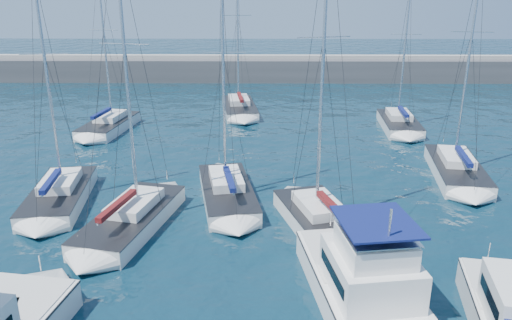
{
  "coord_description": "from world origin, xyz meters",
  "views": [
    {
      "loc": [
        0.82,
        -18.47,
        12.55
      ],
      "look_at": [
        0.53,
        8.84,
        3.0
      ],
      "focal_mm": 35.0,
      "sensor_mm": 36.0,
      "label": 1
    }
  ],
  "objects_px": {
    "motor_yacht_stbd_inner": "(363,282)",
    "motor_yacht_stbd_outer": "(512,318)",
    "sailboat_back_a": "(109,125)",
    "sailboat_mid_a": "(60,195)",
    "sailboat_mid_c": "(227,192)",
    "sailboat_mid_d": "(321,220)",
    "sailboat_back_c": "(399,123)",
    "sailboat_mid_e": "(456,169)",
    "sailboat_mid_b": "(132,218)",
    "sailboat_back_b": "(239,108)"
  },
  "relations": [
    {
      "from": "motor_yacht_stbd_inner",
      "to": "motor_yacht_stbd_outer",
      "type": "bearing_deg",
      "value": -29.7
    },
    {
      "from": "motor_yacht_stbd_outer",
      "to": "sailboat_back_a",
      "type": "distance_m",
      "value": 36.67
    },
    {
      "from": "sailboat_mid_a",
      "to": "sailboat_mid_c",
      "type": "relative_size",
      "value": 1.0
    },
    {
      "from": "sailboat_mid_d",
      "to": "sailboat_back_c",
      "type": "relative_size",
      "value": 1.21
    },
    {
      "from": "sailboat_mid_e",
      "to": "sailboat_back_a",
      "type": "height_order",
      "value": "sailboat_mid_e"
    },
    {
      "from": "motor_yacht_stbd_outer",
      "to": "sailboat_mid_d",
      "type": "xyz_separation_m",
      "value": [
        -6.05,
        8.93,
        -0.4
      ]
    },
    {
      "from": "sailboat_back_a",
      "to": "sailboat_mid_b",
      "type": "bearing_deg",
      "value": -62.56
    },
    {
      "from": "sailboat_back_a",
      "to": "sailboat_back_c",
      "type": "bearing_deg",
      "value": 9.89
    },
    {
      "from": "sailboat_mid_a",
      "to": "sailboat_back_b",
      "type": "xyz_separation_m",
      "value": [
        9.96,
        23.16,
        0.0
      ]
    },
    {
      "from": "motor_yacht_stbd_outer",
      "to": "sailboat_back_b",
      "type": "distance_m",
      "value": 37.26
    },
    {
      "from": "sailboat_mid_e",
      "to": "sailboat_back_b",
      "type": "bearing_deg",
      "value": 139.65
    },
    {
      "from": "sailboat_mid_d",
      "to": "sailboat_back_b",
      "type": "relative_size",
      "value": 1.04
    },
    {
      "from": "sailboat_back_a",
      "to": "sailboat_mid_c",
      "type": "bearing_deg",
      "value": -44.91
    },
    {
      "from": "sailboat_mid_c",
      "to": "sailboat_back_b",
      "type": "bearing_deg",
      "value": 80.29
    },
    {
      "from": "sailboat_mid_c",
      "to": "sailboat_back_a",
      "type": "distance_m",
      "value": 19.58
    },
    {
      "from": "sailboat_mid_b",
      "to": "sailboat_back_b",
      "type": "height_order",
      "value": "sailboat_mid_b"
    },
    {
      "from": "sailboat_mid_d",
      "to": "sailboat_back_c",
      "type": "distance_m",
      "value": 22.47
    },
    {
      "from": "sailboat_back_c",
      "to": "sailboat_mid_a",
      "type": "bearing_deg",
      "value": -141.54
    },
    {
      "from": "sailboat_mid_d",
      "to": "sailboat_mid_e",
      "type": "bearing_deg",
      "value": 22.3
    },
    {
      "from": "sailboat_back_c",
      "to": "sailboat_back_a",
      "type": "bearing_deg",
      "value": -173.77
    },
    {
      "from": "sailboat_mid_b",
      "to": "sailboat_mid_d",
      "type": "height_order",
      "value": "sailboat_mid_d"
    },
    {
      "from": "sailboat_back_b",
      "to": "sailboat_mid_e",
      "type": "bearing_deg",
      "value": -56.49
    },
    {
      "from": "sailboat_back_a",
      "to": "sailboat_back_b",
      "type": "xyz_separation_m",
      "value": [
        11.63,
        7.05,
        0.0
      ]
    },
    {
      "from": "sailboat_back_a",
      "to": "sailboat_back_c",
      "type": "xyz_separation_m",
      "value": [
        26.72,
        0.94,
        -0.01
      ]
    },
    {
      "from": "motor_yacht_stbd_inner",
      "to": "sailboat_mid_b",
      "type": "xyz_separation_m",
      "value": [
        -11.27,
        7.0,
        -0.6
      ]
    },
    {
      "from": "sailboat_mid_d",
      "to": "sailboat_mid_e",
      "type": "xyz_separation_m",
      "value": [
        10.31,
        8.13,
        -0.02
      ]
    },
    {
      "from": "motor_yacht_stbd_inner",
      "to": "sailboat_back_a",
      "type": "bearing_deg",
      "value": 116.44
    },
    {
      "from": "sailboat_mid_a",
      "to": "sailboat_mid_e",
      "type": "distance_m",
      "value": 26.3
    },
    {
      "from": "sailboat_mid_d",
      "to": "motor_yacht_stbd_outer",
      "type": "bearing_deg",
      "value": -71.83
    },
    {
      "from": "sailboat_mid_e",
      "to": "sailboat_back_b",
      "type": "distance_m",
      "value": 24.26
    },
    {
      "from": "motor_yacht_stbd_inner",
      "to": "sailboat_mid_a",
      "type": "height_order",
      "value": "sailboat_mid_a"
    },
    {
      "from": "motor_yacht_stbd_inner",
      "to": "sailboat_mid_d",
      "type": "height_order",
      "value": "sailboat_mid_d"
    },
    {
      "from": "sailboat_back_b",
      "to": "sailboat_mid_d",
      "type": "bearing_deg",
      "value": -85.48
    },
    {
      "from": "sailboat_back_b",
      "to": "sailboat_back_c",
      "type": "height_order",
      "value": "sailboat_back_b"
    },
    {
      "from": "sailboat_back_c",
      "to": "motor_yacht_stbd_inner",
      "type": "bearing_deg",
      "value": -103.27
    },
    {
      "from": "sailboat_mid_a",
      "to": "sailboat_mid_b",
      "type": "distance_m",
      "value": 6.11
    },
    {
      "from": "sailboat_mid_b",
      "to": "sailboat_back_a",
      "type": "xyz_separation_m",
      "value": [
        -6.86,
        19.32,
        -0.01
      ]
    },
    {
      "from": "sailboat_back_b",
      "to": "sailboat_back_c",
      "type": "xyz_separation_m",
      "value": [
        15.1,
        -6.11,
        -0.01
      ]
    },
    {
      "from": "motor_yacht_stbd_inner",
      "to": "sailboat_mid_c",
      "type": "bearing_deg",
      "value": 112.26
    },
    {
      "from": "motor_yacht_stbd_inner",
      "to": "sailboat_mid_a",
      "type": "bearing_deg",
      "value": 140.1
    },
    {
      "from": "motor_yacht_stbd_inner",
      "to": "sailboat_back_b",
      "type": "bearing_deg",
      "value": 92.9
    },
    {
      "from": "sailboat_mid_b",
      "to": "sailboat_back_b",
      "type": "relative_size",
      "value": 1.0
    },
    {
      "from": "motor_yacht_stbd_inner",
      "to": "sailboat_back_c",
      "type": "height_order",
      "value": "sailboat_back_c"
    },
    {
      "from": "motor_yacht_stbd_inner",
      "to": "sailboat_mid_c",
      "type": "height_order",
      "value": "sailboat_mid_c"
    },
    {
      "from": "sailboat_mid_d",
      "to": "sailboat_back_a",
      "type": "xyz_separation_m",
      "value": [
        -17.21,
        19.42,
        -0.03
      ]
    },
    {
      "from": "motor_yacht_stbd_inner",
      "to": "sailboat_mid_e",
      "type": "distance_m",
      "value": 17.73
    },
    {
      "from": "sailboat_mid_e",
      "to": "sailboat_back_b",
      "type": "xyz_separation_m",
      "value": [
        -15.89,
        18.34,
        -0.0
      ]
    },
    {
      "from": "sailboat_back_c",
      "to": "sailboat_mid_d",
      "type": "bearing_deg",
      "value": -110.83
    },
    {
      "from": "motor_yacht_stbd_outer",
      "to": "sailboat_mid_e",
      "type": "xyz_separation_m",
      "value": [
        4.26,
        17.05,
        -0.42
      ]
    },
    {
      "from": "sailboat_mid_b",
      "to": "sailboat_mid_e",
      "type": "height_order",
      "value": "sailboat_mid_b"
    }
  ]
}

